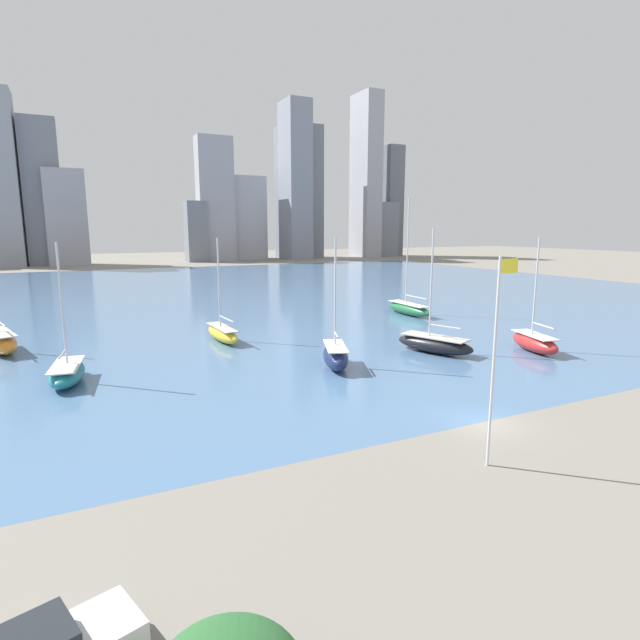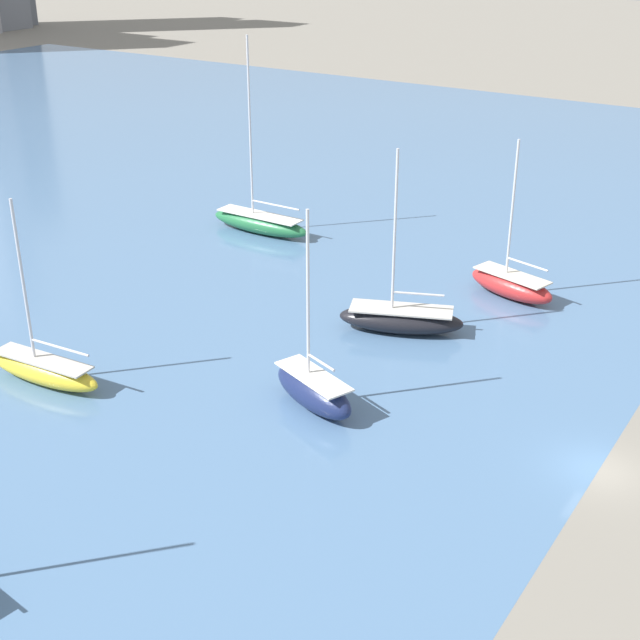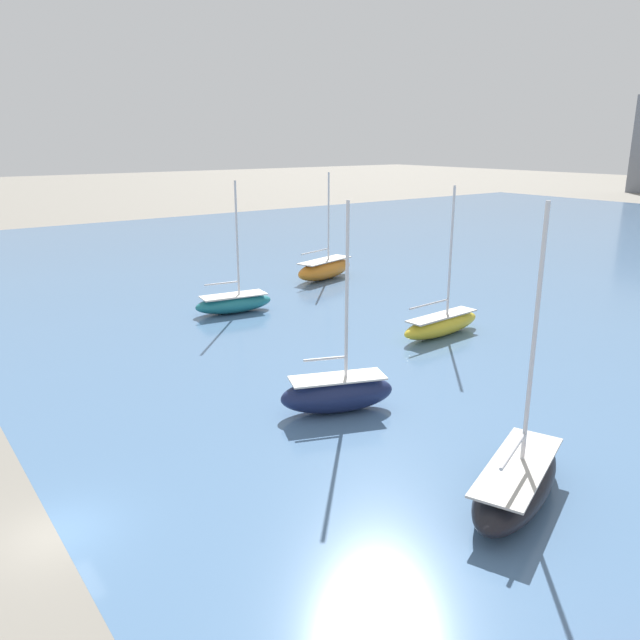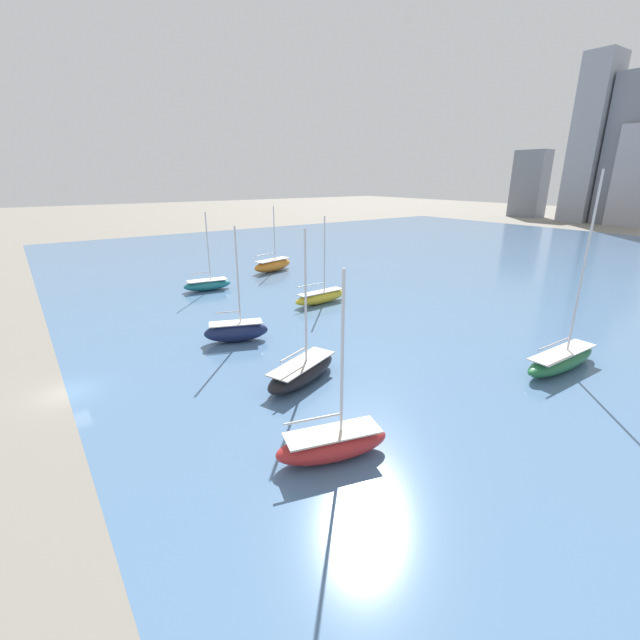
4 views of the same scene
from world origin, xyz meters
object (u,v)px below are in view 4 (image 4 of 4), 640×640
(sailboat_black, at_px, (302,371))
(sailboat_navy, at_px, (236,331))
(sailboat_green, at_px, (562,359))
(sailboat_orange, at_px, (273,265))
(sailboat_red, at_px, (333,443))
(sailboat_yellow, at_px, (321,297))
(sailboat_teal, at_px, (208,284))

(sailboat_black, xyz_separation_m, sailboat_navy, (-11.20, -0.53, 0.17))
(sailboat_green, bearing_deg, sailboat_orange, -178.85)
(sailboat_red, distance_m, sailboat_yellow, 32.13)
(sailboat_yellow, height_order, sailboat_orange, sailboat_yellow)
(sailboat_teal, bearing_deg, sailboat_green, 26.47)
(sailboat_teal, bearing_deg, sailboat_black, -0.45)
(sailboat_green, bearing_deg, sailboat_black, -118.64)
(sailboat_black, distance_m, sailboat_orange, 42.67)
(sailboat_teal, distance_m, sailboat_yellow, 17.67)
(sailboat_teal, distance_m, sailboat_red, 42.40)
(sailboat_black, height_order, sailboat_navy, sailboat_black)
(sailboat_green, bearing_deg, sailboat_navy, -137.43)
(sailboat_yellow, xyz_separation_m, sailboat_orange, (-20.96, 4.65, 0.19))
(sailboat_teal, relative_size, sailboat_yellow, 1.00)
(sailboat_red, bearing_deg, sailboat_orange, 170.07)
(sailboat_yellow, distance_m, sailboat_orange, 21.47)
(sailboat_red, height_order, sailboat_green, sailboat_green)
(sailboat_red, height_order, sailboat_orange, sailboat_red)
(sailboat_red, distance_m, sailboat_black, 10.04)
(sailboat_navy, bearing_deg, sailboat_teal, -172.71)
(sailboat_yellow, xyz_separation_m, sailboat_navy, (6.16, -14.64, 0.19))
(sailboat_black, distance_m, sailboat_navy, 11.22)
(sailboat_navy, xyz_separation_m, sailboat_orange, (-27.12, 19.29, 0.00))
(sailboat_green, bearing_deg, sailboat_teal, -160.68)
(sailboat_yellow, relative_size, sailboat_navy, 0.98)
(sailboat_green, xyz_separation_m, sailboat_black, (-10.76, -19.24, -0.04))
(sailboat_yellow, distance_m, sailboat_black, 22.37)
(sailboat_navy, relative_size, sailboat_orange, 1.03)
(sailboat_black, bearing_deg, sailboat_yellow, 118.89)
(sailboat_black, bearing_deg, sailboat_navy, 160.69)
(sailboat_red, xyz_separation_m, sailboat_green, (1.51, 23.13, -0.00))
(sailboat_teal, height_order, sailboat_navy, sailboat_navy)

